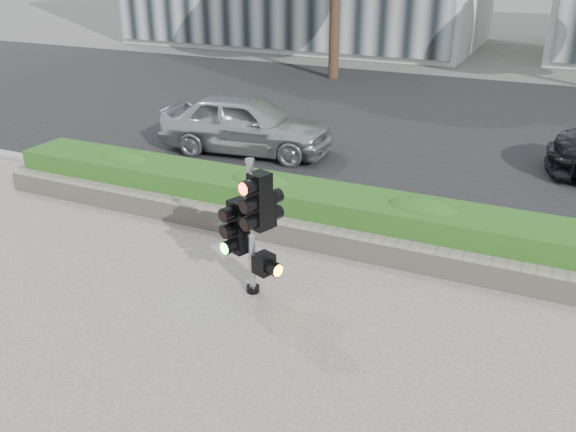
{
  "coord_description": "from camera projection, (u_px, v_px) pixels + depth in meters",
  "views": [
    {
      "loc": [
        3.18,
        -5.8,
        4.2
      ],
      "look_at": [
        0.21,
        0.6,
        1.1
      ],
      "focal_mm": 38.0,
      "sensor_mm": 36.0,
      "label": 1
    }
  ],
  "objects": [
    {
      "name": "stone_wall",
      "position": [
        312.0,
        237.0,
        9.23
      ],
      "size": [
        12.0,
        0.32,
        0.34
      ],
      "primitive_type": "cube",
      "color": "gray",
      "rests_on": "sidewalk"
    },
    {
      "name": "car_silver",
      "position": [
        246.0,
        124.0,
        13.41
      ],
      "size": [
        3.97,
        1.97,
        1.3
      ],
      "primitive_type": "imported",
      "rotation": [
        0.0,
        0.0,
        1.69
      ],
      "color": "#A5A8AC",
      "rests_on": "road"
    },
    {
      "name": "traffic_signal",
      "position": [
        254.0,
        221.0,
        7.67
      ],
      "size": [
        0.69,
        0.57,
        1.85
      ],
      "rotation": [
        0.0,
        0.0,
        -0.35
      ],
      "color": "black",
      "rests_on": "sidewalk"
    },
    {
      "name": "road",
      "position": [
        431.0,
        122.0,
        16.03
      ],
      "size": [
        60.0,
        13.0,
        0.02
      ],
      "primitive_type": "cube",
      "color": "black",
      "rests_on": "ground"
    },
    {
      "name": "curb",
      "position": [
        340.0,
        215.0,
        10.33
      ],
      "size": [
        60.0,
        0.25,
        0.12
      ],
      "primitive_type": "cube",
      "color": "gray",
      "rests_on": "ground"
    },
    {
      "name": "hedge",
      "position": [
        328.0,
        211.0,
        9.7
      ],
      "size": [
        12.0,
        1.0,
        0.68
      ],
      "primitive_type": "cube",
      "color": "#3A8529",
      "rests_on": "sidewalk"
    },
    {
      "name": "ground",
      "position": [
        253.0,
        310.0,
        7.74
      ],
      "size": [
        120.0,
        120.0,
        0.0
      ],
      "primitive_type": "plane",
      "color": "#51514C",
      "rests_on": "ground"
    }
  ]
}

